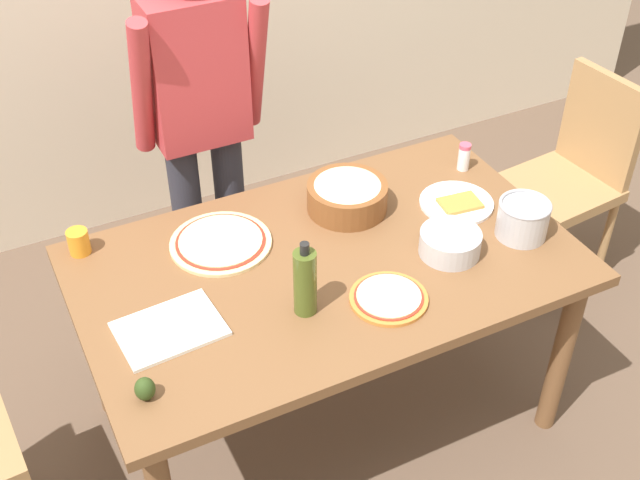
{
  "coord_description": "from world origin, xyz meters",
  "views": [
    {
      "loc": [
        -0.92,
        -1.8,
        2.46
      ],
      "look_at": [
        0.0,
        0.05,
        0.81
      ],
      "focal_mm": 45.93,
      "sensor_mm": 36.0,
      "label": 1
    }
  ],
  "objects_px": {
    "plate_with_slice": "(457,203)",
    "olive_oil_bottle": "(305,282)",
    "pizza_raw_on_board": "(221,242)",
    "avocado": "(145,389)",
    "dining_table": "(327,282)",
    "popcorn_bowl": "(347,194)",
    "cutting_board_white": "(170,329)",
    "chair_wooden_right": "(574,170)",
    "steel_pot": "(523,219)",
    "mixing_bowl_steel": "(450,243)",
    "person_cook": "(200,116)",
    "cup_orange": "(79,242)",
    "pizza_cooked_on_tray": "(389,298)",
    "salt_shaker": "(464,157)"
  },
  "relations": [
    {
      "from": "plate_with_slice",
      "to": "steel_pot",
      "type": "xyz_separation_m",
      "value": [
        0.1,
        -0.24,
        0.06
      ]
    },
    {
      "from": "cutting_board_white",
      "to": "avocado",
      "type": "distance_m",
      "value": 0.26
    },
    {
      "from": "person_cook",
      "to": "popcorn_bowl",
      "type": "bearing_deg",
      "value": -57.9
    },
    {
      "from": "plate_with_slice",
      "to": "cup_orange",
      "type": "relative_size",
      "value": 3.06
    },
    {
      "from": "mixing_bowl_steel",
      "to": "pizza_raw_on_board",
      "type": "bearing_deg",
      "value": 150.43
    },
    {
      "from": "cup_orange",
      "to": "popcorn_bowl",
      "type": "bearing_deg",
      "value": -10.99
    },
    {
      "from": "olive_oil_bottle",
      "to": "avocado",
      "type": "height_order",
      "value": "olive_oil_bottle"
    },
    {
      "from": "pizza_raw_on_board",
      "to": "cup_orange",
      "type": "xyz_separation_m",
      "value": [
        -0.42,
        0.17,
        0.03
      ]
    },
    {
      "from": "dining_table",
      "to": "olive_oil_bottle",
      "type": "distance_m",
      "value": 0.32
    },
    {
      "from": "olive_oil_bottle",
      "to": "pizza_raw_on_board",
      "type": "bearing_deg",
      "value": 105.77
    },
    {
      "from": "chair_wooden_right",
      "to": "salt_shaker",
      "type": "xyz_separation_m",
      "value": [
        -0.62,
        -0.05,
        0.27
      ]
    },
    {
      "from": "salt_shaker",
      "to": "avocado",
      "type": "bearing_deg",
      "value": -158.42
    },
    {
      "from": "mixing_bowl_steel",
      "to": "steel_pot",
      "type": "xyz_separation_m",
      "value": [
        0.27,
        -0.03,
        0.03
      ]
    },
    {
      "from": "person_cook",
      "to": "plate_with_slice",
      "type": "height_order",
      "value": "person_cook"
    },
    {
      "from": "pizza_cooked_on_tray",
      "to": "mixing_bowl_steel",
      "type": "relative_size",
      "value": 1.21
    },
    {
      "from": "plate_with_slice",
      "to": "steel_pot",
      "type": "bearing_deg",
      "value": -67.95
    },
    {
      "from": "avocado",
      "to": "cup_orange",
      "type": "bearing_deg",
      "value": 90.87
    },
    {
      "from": "dining_table",
      "to": "cup_orange",
      "type": "xyz_separation_m",
      "value": [
        -0.7,
        0.4,
        0.13
      ]
    },
    {
      "from": "olive_oil_bottle",
      "to": "cutting_board_white",
      "type": "bearing_deg",
      "value": 166.01
    },
    {
      "from": "plate_with_slice",
      "to": "olive_oil_bottle",
      "type": "distance_m",
      "value": 0.76
    },
    {
      "from": "cutting_board_white",
      "to": "avocado",
      "type": "bearing_deg",
      "value": -122.21
    },
    {
      "from": "olive_oil_bottle",
      "to": "salt_shaker",
      "type": "xyz_separation_m",
      "value": [
        0.86,
        0.43,
        -0.06
      ]
    },
    {
      "from": "pizza_cooked_on_tray",
      "to": "cutting_board_white",
      "type": "relative_size",
      "value": 0.81
    },
    {
      "from": "pizza_cooked_on_tray",
      "to": "avocado",
      "type": "bearing_deg",
      "value": -176.68
    },
    {
      "from": "pizza_raw_on_board",
      "to": "mixing_bowl_steel",
      "type": "xyz_separation_m",
      "value": [
        0.65,
        -0.37,
        0.03
      ]
    },
    {
      "from": "person_cook",
      "to": "plate_with_slice",
      "type": "bearing_deg",
      "value": -44.8
    },
    {
      "from": "dining_table",
      "to": "popcorn_bowl",
      "type": "bearing_deg",
      "value": 49.46
    },
    {
      "from": "pizza_cooked_on_tray",
      "to": "salt_shaker",
      "type": "height_order",
      "value": "salt_shaker"
    },
    {
      "from": "popcorn_bowl",
      "to": "salt_shaker",
      "type": "xyz_separation_m",
      "value": [
        0.5,
        0.03,
        -0.01
      ]
    },
    {
      "from": "pizza_raw_on_board",
      "to": "cup_orange",
      "type": "height_order",
      "value": "cup_orange"
    },
    {
      "from": "chair_wooden_right",
      "to": "pizza_raw_on_board",
      "type": "bearing_deg",
      "value": -177.51
    },
    {
      "from": "plate_with_slice",
      "to": "cup_orange",
      "type": "height_order",
      "value": "cup_orange"
    },
    {
      "from": "mixing_bowl_steel",
      "to": "person_cook",
      "type": "bearing_deg",
      "value": 120.06
    },
    {
      "from": "chair_wooden_right",
      "to": "steel_pot",
      "type": "height_order",
      "value": "chair_wooden_right"
    },
    {
      "from": "pizza_raw_on_board",
      "to": "avocado",
      "type": "relative_size",
      "value": 4.83
    },
    {
      "from": "popcorn_bowl",
      "to": "cutting_board_white",
      "type": "relative_size",
      "value": 0.93
    },
    {
      "from": "olive_oil_bottle",
      "to": "cutting_board_white",
      "type": "xyz_separation_m",
      "value": [
        -0.39,
        0.1,
        -0.11
      ]
    },
    {
      "from": "pizza_raw_on_board",
      "to": "avocado",
      "type": "distance_m",
      "value": 0.67
    },
    {
      "from": "mixing_bowl_steel",
      "to": "plate_with_slice",
      "type": "bearing_deg",
      "value": 50.7
    },
    {
      "from": "dining_table",
      "to": "cup_orange",
      "type": "height_order",
      "value": "cup_orange"
    },
    {
      "from": "steel_pot",
      "to": "salt_shaker",
      "type": "xyz_separation_m",
      "value": [
        0.05,
        0.42,
        -0.01
      ]
    },
    {
      "from": "pizza_raw_on_board",
      "to": "salt_shaker",
      "type": "relative_size",
      "value": 3.19
    },
    {
      "from": "dining_table",
      "to": "person_cook",
      "type": "bearing_deg",
      "value": 100.67
    },
    {
      "from": "dining_table",
      "to": "chair_wooden_right",
      "type": "xyz_separation_m",
      "value": [
        1.32,
        0.3,
        -0.13
      ]
    },
    {
      "from": "popcorn_bowl",
      "to": "olive_oil_bottle",
      "type": "relative_size",
      "value": 1.09
    },
    {
      "from": "person_cook",
      "to": "plate_with_slice",
      "type": "distance_m",
      "value": 0.99
    },
    {
      "from": "cutting_board_white",
      "to": "mixing_bowl_steel",
      "type": "bearing_deg",
      "value": -3.72
    },
    {
      "from": "popcorn_bowl",
      "to": "avocado",
      "type": "relative_size",
      "value": 4.0
    },
    {
      "from": "person_cook",
      "to": "pizza_cooked_on_tray",
      "type": "distance_m",
      "value": 1.05
    },
    {
      "from": "pizza_raw_on_board",
      "to": "olive_oil_bottle",
      "type": "relative_size",
      "value": 1.32
    }
  ]
}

